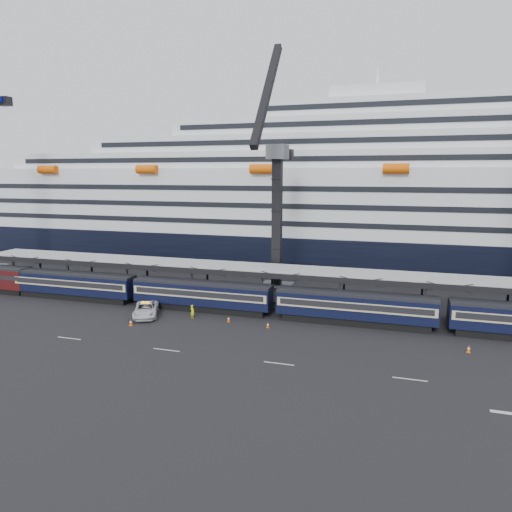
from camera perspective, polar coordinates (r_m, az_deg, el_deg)
name	(u,v)px	position (r m, az deg, el deg)	size (l,w,h in m)	color
ground	(430,364)	(48.01, 20.96, -12.52)	(260.00, 260.00, 0.00)	black
train	(383,309)	(56.54, 15.65, -6.39)	(133.05, 3.00, 4.05)	black
canopy	(425,279)	(59.82, 20.32, -2.72)	(130.00, 6.25, 5.53)	gray
cruise_ship	(410,204)	(90.50, 18.69, 6.13)	(214.09, 28.84, 34.00)	black
crane_dark_near	(276,217)	(65.08, 2.55, 4.88)	(4.50, 17.75, 35.08)	#4E5156
pickup_truck	(146,310)	(60.46, -13.61, -6.53)	(2.87, 6.23, 1.73)	silver
worker	(192,312)	(58.50, -7.96, -6.90)	(0.63, 0.41, 1.73)	#D9EE0C
traffic_cone_a	(131,322)	(57.44, -15.38, -8.00)	(0.40, 0.40, 0.79)	#F25C07
traffic_cone_b	(229,319)	(56.88, -3.44, -7.86)	(0.36, 0.36, 0.72)	#F25C07
traffic_cone_c	(268,325)	(54.71, 1.49, -8.60)	(0.35, 0.35, 0.70)	#F25C07
traffic_cone_d	(469,349)	(52.29, 25.05, -10.46)	(0.39, 0.39, 0.79)	#F25C07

